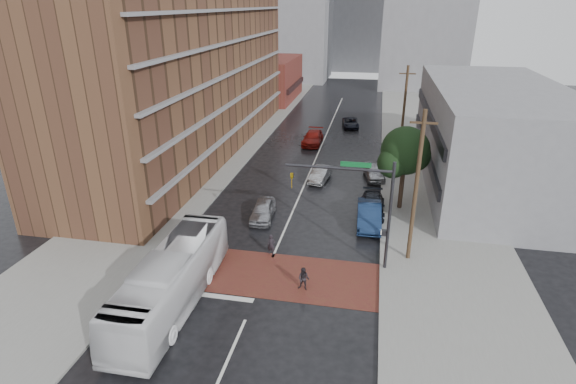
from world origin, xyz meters
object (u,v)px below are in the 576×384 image
at_px(car_parked_near, 369,215).
at_px(car_parked_far, 374,172).
at_px(pedestrian_a, 271,245).
at_px(suv_travel, 351,123).
at_px(transit_bus, 172,279).
at_px(car_travel_b, 320,174).
at_px(pedestrian_b, 304,279).
at_px(car_travel_c, 313,138).
at_px(car_parked_mid, 372,205).
at_px(car_travel_a, 263,210).

distance_m(car_parked_near, car_parked_far, 9.96).
distance_m(pedestrian_a, suv_travel, 34.84).
xyz_separation_m(transit_bus, car_travel_b, (5.61, 20.41, -0.94)).
distance_m(pedestrian_a, pedestrian_b, 4.51).
bearing_deg(pedestrian_a, car_travel_c, 96.51).
xyz_separation_m(car_parked_near, car_parked_mid, (0.20, 2.11, -0.14)).
xyz_separation_m(car_travel_a, suv_travel, (4.83, 29.54, -0.09)).
bearing_deg(car_travel_b, car_parked_mid, -43.27).
xyz_separation_m(pedestrian_b, suv_travel, (0.17, 38.26, -0.10)).
distance_m(pedestrian_b, car_travel_a, 9.89).
distance_m(car_travel_a, car_parked_far, 13.40).
height_order(car_travel_c, suv_travel, car_travel_c).
bearing_deg(suv_travel, car_travel_a, -107.18).
distance_m(car_travel_c, suv_travel, 9.65).
height_order(car_travel_c, car_parked_far, car_travel_c).
distance_m(car_travel_c, car_parked_mid, 19.57).
distance_m(car_travel_b, car_parked_near, 9.71).
height_order(transit_bus, pedestrian_a, transit_bus).
xyz_separation_m(suv_travel, car_parked_mid, (3.53, -26.92, 0.06)).
bearing_deg(car_parked_mid, transit_bus, -128.05).
xyz_separation_m(pedestrian_a, car_parked_near, (6.28, 5.69, 0.10)).
relative_size(transit_bus, car_travel_b, 2.86).
bearing_deg(transit_bus, car_travel_b, 74.10).
relative_size(pedestrian_a, car_travel_c, 0.28).
height_order(pedestrian_a, car_travel_c, car_travel_c).
height_order(car_parked_near, car_parked_far, car_parked_near).
bearing_deg(pedestrian_a, suv_travel, 89.53).
xyz_separation_m(car_travel_b, car_travel_c, (-2.45, 11.76, 0.10)).
xyz_separation_m(car_travel_a, car_parked_mid, (8.36, 2.62, -0.02)).
bearing_deg(suv_travel, car_parked_mid, -90.43).
bearing_deg(car_travel_a, car_parked_mid, 13.35).
relative_size(pedestrian_a, suv_travel, 0.32).
bearing_deg(car_travel_a, car_travel_c, 83.38).
bearing_deg(car_parked_mid, pedestrian_a, -130.77).
relative_size(transit_bus, pedestrian_a, 7.96).
bearing_deg(pedestrian_a, car_parked_near, 46.59).
height_order(pedestrian_a, car_travel_b, pedestrian_a).
bearing_deg(suv_travel, pedestrian_b, -98.15).
bearing_deg(car_parked_far, transit_bus, -126.59).
distance_m(pedestrian_a, car_parked_far, 16.94).
xyz_separation_m(transit_bus, car_parked_mid, (10.61, 14.07, -0.92)).
bearing_deg(car_parked_far, car_travel_b, -173.95).
distance_m(pedestrian_b, car_parked_mid, 11.94).
distance_m(transit_bus, car_parked_far, 24.37).
relative_size(pedestrian_b, car_parked_mid, 0.31).
bearing_deg(car_parked_near, car_parked_mid, 82.05).
height_order(pedestrian_b, suv_travel, pedestrian_b).
height_order(suv_travel, car_parked_mid, car_parked_mid).
relative_size(pedestrian_b, car_parked_far, 0.35).
relative_size(transit_bus, pedestrian_b, 7.94).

